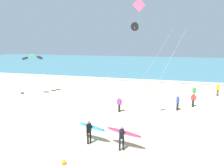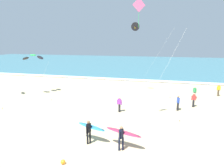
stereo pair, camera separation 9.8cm
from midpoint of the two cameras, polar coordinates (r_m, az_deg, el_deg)
name	(u,v)px [view 1 (the left image)]	position (r m, az deg, el deg)	size (l,w,h in m)	color
ocean_water	(150,63)	(66.18, 10.84, 5.79)	(160.00, 60.00, 0.08)	teal
shoreline_foam	(139,80)	(36.87, 7.71, 1.13)	(160.00, 1.80, 0.01)	white
surfer_lead	(123,134)	(13.47, 2.86, -14.15)	(2.58, 1.14, 1.71)	black
surfer_trailing	(90,129)	(14.30, -6.41, -12.60)	(2.27, 1.12, 1.71)	black
kite_arc_emerald_near	(32,57)	(28.10, -21.86, 7.16)	(4.72, 3.37, 5.37)	black
kite_delta_charcoal_mid	(135,27)	(26.38, 6.51, 15.87)	(5.31, 0.78, 9.39)	black
kite_diamond_rose_high	(141,12)	(16.12, 8.15, 19.60)	(4.15, 2.26, 10.17)	pink
bystander_blue_top	(178,103)	(21.68, 18.13, -5.13)	(0.30, 0.46, 1.59)	black
bystander_yellow_top	(218,90)	(29.47, 27.90, -1.49)	(0.48, 0.27, 1.59)	#4C3D2D
bystander_red_top	(193,100)	(23.39, 22.08, -4.19)	(0.49, 0.23, 1.59)	black
bystander_green_top	(194,92)	(26.83, 22.28, -2.19)	(0.39, 0.36, 1.59)	black
bystander_purple_top	(119,104)	(20.18, 1.96, -5.80)	(0.50, 0.22, 1.59)	black
beach_ball	(64,162)	(12.75, -13.88, -20.84)	(0.28, 0.28, 0.28)	orange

